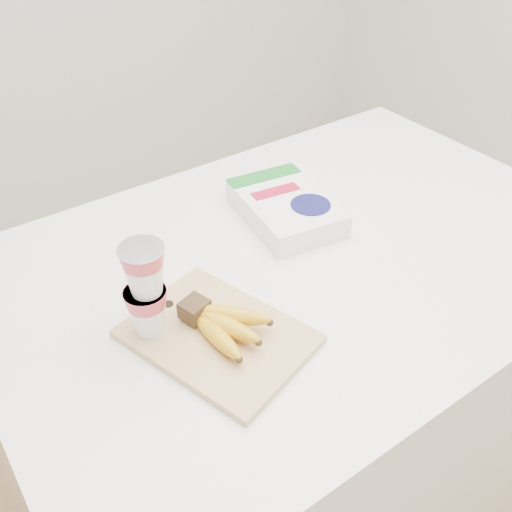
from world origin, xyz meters
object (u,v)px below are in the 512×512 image
(yogurt_stack, at_px, (145,288))
(cereal_box, at_px, (286,208))
(bananas, at_px, (222,323))
(table, at_px, (296,399))
(cutting_board, at_px, (218,336))

(yogurt_stack, relative_size, cereal_box, 0.63)
(bananas, relative_size, cereal_box, 0.60)
(cereal_box, bearing_deg, bananas, -135.32)
(table, xyz_separation_m, bananas, (-0.30, -0.12, 0.55))
(bananas, bearing_deg, cereal_box, 36.19)
(bananas, xyz_separation_m, cereal_box, (0.33, 0.24, -0.01))
(cutting_board, height_order, yogurt_stack, yogurt_stack)
(table, bearing_deg, cereal_box, 73.40)
(cereal_box, bearing_deg, yogurt_stack, -150.94)
(table, bearing_deg, cutting_board, -159.04)
(bananas, bearing_deg, table, 21.94)
(cutting_board, bearing_deg, table, 4.09)
(table, distance_m, cereal_box, 0.56)
(table, relative_size, bananas, 7.74)
(yogurt_stack, bearing_deg, cutting_board, -40.15)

